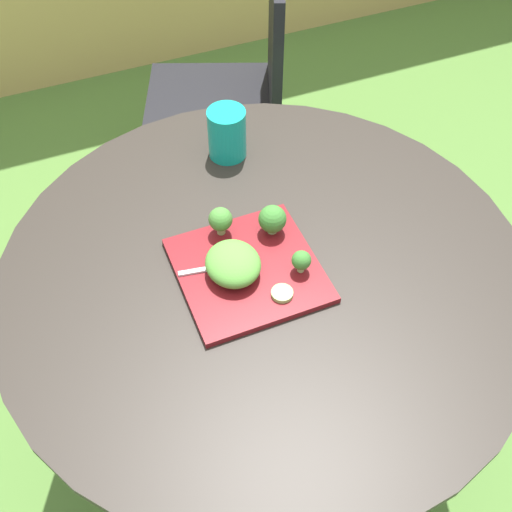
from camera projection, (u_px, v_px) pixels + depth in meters
The scene contains 11 objects.
ground_plane at pixel (262, 426), 1.83m from camera, with size 12.00×12.00×0.00m, color #4C7533.
patio_table at pixel (264, 326), 1.43m from camera, with size 1.08×1.08×0.73m.
patio_chair at pixel (240, 81), 2.03m from camera, with size 0.57×0.57×0.90m.
salad_plate at pixel (247, 269), 1.26m from camera, with size 0.27×0.27×0.01m, color maroon.
drinking_glass at pixel (227, 136), 1.45m from camera, with size 0.09×0.09×0.12m.
fork at pixel (225, 266), 1.25m from camera, with size 0.15×0.04×0.00m.
lettuce_mound at pixel (234, 265), 1.22m from camera, with size 0.11×0.12×0.05m, color #519338.
broccoli_floret_0 at pixel (220, 220), 1.28m from camera, with size 0.05×0.05×0.06m.
broccoli_floret_1 at pixel (301, 261), 1.23m from camera, with size 0.04×0.04×0.05m.
broccoli_floret_2 at pixel (272, 219), 1.29m from camera, with size 0.06×0.06×0.07m.
cucumber_slice_0 at pixel (282, 293), 1.21m from camera, with size 0.04×0.04×0.01m, color #8EB766.
Camera 1 is at (-0.32, -0.74, 1.72)m, focal length 44.55 mm.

